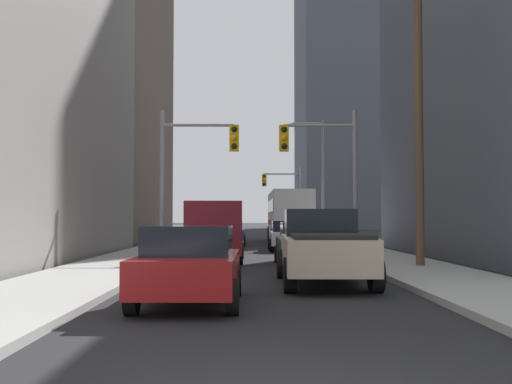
% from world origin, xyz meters
% --- Properties ---
extents(sidewalk_left, '(3.08, 160.00, 0.15)m').
position_xyz_m(sidewalk_left, '(-4.82, 50.00, 0.07)').
color(sidewalk_left, '#9E9E99').
rests_on(sidewalk_left, ground).
extents(sidewalk_right, '(3.08, 160.00, 0.15)m').
position_xyz_m(sidewalk_right, '(4.82, 50.00, 0.07)').
color(sidewalk_right, '#9E9E99').
rests_on(sidewalk_right, ground).
extents(city_bus, '(2.67, 11.50, 3.40)m').
position_xyz_m(city_bus, '(2.31, 37.62, 1.93)').
color(city_bus, silver).
rests_on(city_bus, ground).
extents(pickup_truck_beige, '(2.20, 5.45, 1.90)m').
position_xyz_m(pickup_truck_beige, '(1.49, 10.55, 0.93)').
color(pickup_truck_beige, '#C6B793').
rests_on(pickup_truck_beige, ground).
extents(cargo_van_maroon, '(2.16, 5.25, 2.26)m').
position_xyz_m(cargo_van_maroon, '(-1.67, 18.77, 1.29)').
color(cargo_van_maroon, maroon).
rests_on(cargo_van_maroon, ground).
extents(sedan_red, '(1.95, 4.22, 1.52)m').
position_xyz_m(sedan_red, '(-1.52, 6.81, 0.77)').
color(sedan_red, maroon).
rests_on(sedan_red, ground).
extents(sedan_green, '(1.95, 4.20, 1.52)m').
position_xyz_m(sedan_green, '(1.54, 16.68, 0.77)').
color(sedan_green, '#195938').
rests_on(sedan_green, ground).
extents(sedan_white, '(1.95, 4.21, 1.52)m').
position_xyz_m(sedan_white, '(1.58, 26.59, 0.77)').
color(sedan_white, white).
rests_on(sedan_white, ground).
extents(sedan_blue, '(1.95, 4.22, 1.52)m').
position_xyz_m(sedan_blue, '(-1.59, 32.23, 0.77)').
color(sedan_blue, navy).
rests_on(sedan_blue, ground).
extents(traffic_signal_near_left, '(3.18, 0.44, 6.00)m').
position_xyz_m(traffic_signal_near_left, '(-2.55, 19.86, 4.01)').
color(traffic_signal_near_left, gray).
rests_on(traffic_signal_near_left, ground).
extents(traffic_signal_near_right, '(3.14, 0.44, 6.00)m').
position_xyz_m(traffic_signal_near_right, '(2.57, 19.86, 4.01)').
color(traffic_signal_near_right, gray).
rests_on(traffic_signal_near_right, ground).
extents(traffic_signal_far_right, '(3.27, 0.44, 6.00)m').
position_xyz_m(traffic_signal_far_right, '(2.51, 48.09, 4.02)').
color(traffic_signal_far_right, gray).
rests_on(traffic_signal_far_right, ground).
extents(utility_pole_right, '(2.20, 0.28, 10.34)m').
position_xyz_m(utility_pole_right, '(5.13, 14.90, 5.45)').
color(utility_pole_right, brown).
rests_on(utility_pole_right, ground).
extents(street_lamp_right, '(2.14, 0.32, 7.50)m').
position_xyz_m(street_lamp_right, '(3.66, 31.88, 4.51)').
color(street_lamp_right, gray).
rests_on(street_lamp_right, ground).
extents(building_left_mid_office, '(23.14, 20.64, 25.02)m').
position_xyz_m(building_left_mid_office, '(-19.21, 44.07, 12.51)').
color(building_left_mid_office, '#66564C').
rests_on(building_left_mid_office, ground).
extents(building_right_far_highrise, '(22.73, 23.42, 62.37)m').
position_xyz_m(building_right_far_highrise, '(18.89, 92.94, 31.18)').
color(building_right_far_highrise, '#4C515B').
rests_on(building_right_far_highrise, ground).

